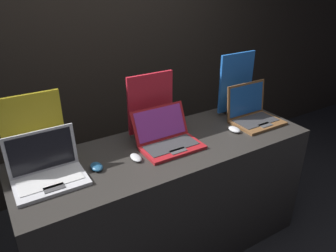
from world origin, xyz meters
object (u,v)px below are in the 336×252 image
object	(u,v)px
mouse_front	(97,167)
promo_stand_front	(33,130)
mouse_middle	(136,158)
promo_stand_middle	(151,105)
mouse_back	(234,129)
laptop_back	(253,113)
laptop_middle	(168,138)
promo_stand_back	(236,85)
laptop_front	(47,170)

from	to	relation	value
mouse_front	promo_stand_front	xyz separation A→B (m)	(-0.27, 0.30, 0.19)
mouse_middle	mouse_front	bearing A→B (deg)	174.11
promo_stand_middle	mouse_back	bearing A→B (deg)	-30.40
mouse_front	laptop_back	distance (m)	1.27
laptop_middle	promo_stand_back	xyz separation A→B (m)	(0.76, 0.20, 0.18)
mouse_front	mouse_middle	size ratio (longest dim) A/B	0.96
laptop_back	promo_stand_middle	bearing A→B (deg)	162.34
laptop_back	mouse_front	bearing A→B (deg)	-179.39
laptop_front	mouse_front	world-z (taller)	laptop_front
laptop_middle	promo_stand_back	bearing A→B (deg)	14.74
laptop_middle	mouse_middle	world-z (taller)	laptop_middle
mouse_front	promo_stand_front	size ratio (longest dim) A/B	0.24
mouse_back	promo_stand_back	size ratio (longest dim) A/B	0.21
laptop_middle	promo_stand_back	distance (m)	0.80
mouse_front	promo_stand_back	world-z (taller)	promo_stand_back
promo_stand_front	promo_stand_back	bearing A→B (deg)	-2.50
laptop_front	promo_stand_back	world-z (taller)	promo_stand_back
promo_stand_front	laptop_back	size ratio (longest dim) A/B	1.16
laptop_front	laptop_back	world-z (taller)	laptop_back
laptop_middle	promo_stand_middle	bearing A→B (deg)	90.00
laptop_middle	mouse_back	xyz separation A→B (m)	(0.52, -0.08, -0.04)
laptop_front	laptop_middle	bearing A→B (deg)	-0.77
promo_stand_middle	laptop_front	bearing A→B (deg)	-164.51
promo_stand_middle	mouse_back	xyz separation A→B (m)	(0.52, -0.30, -0.19)
laptop_middle	mouse_middle	xyz separation A→B (m)	(-0.26, -0.05, -0.04)
laptop_front	laptop_middle	distance (m)	0.77
laptop_front	mouse_back	world-z (taller)	laptop_front
mouse_back	promo_stand_middle	bearing A→B (deg)	149.60
laptop_middle	laptop_back	size ratio (longest dim) A/B	1.08
laptop_front	promo_stand_middle	bearing A→B (deg)	15.49
mouse_back	laptop_back	bearing A→B (deg)	14.97
mouse_front	mouse_back	distance (m)	1.03
laptop_middle	mouse_back	size ratio (longest dim) A/B	3.83
promo_stand_front	promo_stand_back	xyz separation A→B (m)	(1.53, -0.07, 0.03)
mouse_front	mouse_back	size ratio (longest dim) A/B	0.99
mouse_middle	laptop_back	distance (m)	1.02
promo_stand_back	promo_stand_front	bearing A→B (deg)	177.50
promo_stand_middle	promo_stand_back	size ratio (longest dim) A/B	0.90
mouse_middle	laptop_back	bearing A→B (deg)	2.17
laptop_front	promo_stand_front	size ratio (longest dim) A/B	0.90
mouse_front	promo_stand_middle	distance (m)	0.60
promo_stand_front	promo_stand_back	size ratio (longest dim) A/B	0.88
mouse_front	laptop_middle	world-z (taller)	laptop_middle
mouse_middle	promo_stand_back	xyz separation A→B (m)	(1.02, 0.25, 0.22)
mouse_front	laptop_back	world-z (taller)	laptop_back
mouse_back	laptop_front	bearing A→B (deg)	176.03
laptop_front	mouse_front	size ratio (longest dim) A/B	3.75
laptop_back	mouse_back	world-z (taller)	laptop_back
promo_stand_front	mouse_front	bearing A→B (deg)	-47.97
mouse_middle	laptop_back	world-z (taller)	laptop_back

